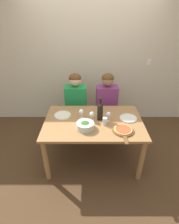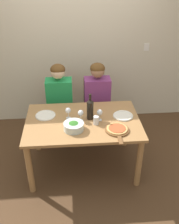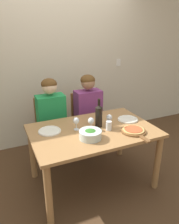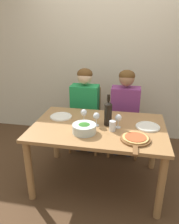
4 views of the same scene
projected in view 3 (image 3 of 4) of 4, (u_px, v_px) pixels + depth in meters
ground_plane at (93, 181)px, 2.80m from camera, size 40.00×40.00×0.00m
back_wall at (57, 60)px, 3.41m from camera, size 10.00×0.06×2.70m
dining_table at (93, 137)px, 2.56m from camera, size 1.43×0.93×0.74m
chair_left at (51, 126)px, 3.18m from camera, size 0.42×0.42×0.91m
chair_right at (86, 120)px, 3.40m from camera, size 0.42×0.42×0.91m
person_woman at (51, 114)px, 3.00m from camera, size 0.47×0.51×1.22m
person_man at (89, 108)px, 3.21m from camera, size 0.47×0.51×1.22m
wine_bottle at (99, 115)px, 2.55m from camera, size 0.08×0.08×0.34m
broccoli_bowl at (90, 134)px, 2.31m from camera, size 0.24×0.24×0.10m
dinner_plate_left at (50, 131)px, 2.47m from camera, size 0.26×0.26×0.02m
dinner_plate_right at (128, 119)px, 2.77m from camera, size 0.26×0.26×0.02m
pizza_on_board at (134, 131)px, 2.46m from camera, size 0.29×0.43×0.04m
wine_glass_left at (76, 121)px, 2.48m from camera, size 0.07×0.07×0.15m
wine_glass_right at (109, 118)px, 2.56m from camera, size 0.07×0.07×0.15m
wine_glass_centre at (91, 121)px, 2.48m from camera, size 0.07×0.07×0.15m
water_tumbler at (109, 126)px, 2.49m from camera, size 0.07×0.07×0.11m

